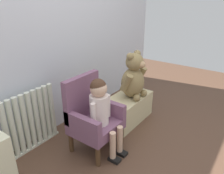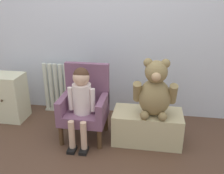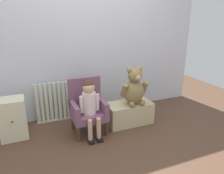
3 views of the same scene
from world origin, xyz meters
name	(u,v)px [view 3 (image 3 of 3)]	position (x,y,z in m)	size (l,w,h in m)	color
ground_plane	(112,150)	(0.00, 0.00, 0.00)	(6.00, 6.00, 0.00)	#503627
back_wall	(82,35)	(0.00, 1.13, 1.20)	(3.80, 0.05, 2.40)	silver
radiator	(55,102)	(-0.47, 1.01, 0.29)	(0.56, 0.05, 0.58)	silver
small_dresser	(13,118)	(-1.03, 0.74, 0.26)	(0.32, 0.30, 0.52)	beige
child_armchair	(87,107)	(-0.12, 0.55, 0.34)	(0.43, 0.39, 0.71)	#774D67
child_figure	(90,101)	(-0.12, 0.44, 0.47)	(0.25, 0.35, 0.73)	silver
low_bench	(129,113)	(0.48, 0.53, 0.15)	(0.64, 0.33, 0.30)	#C2B486
large_teddy_bear	(134,88)	(0.53, 0.50, 0.53)	(0.38, 0.27, 0.52)	olive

